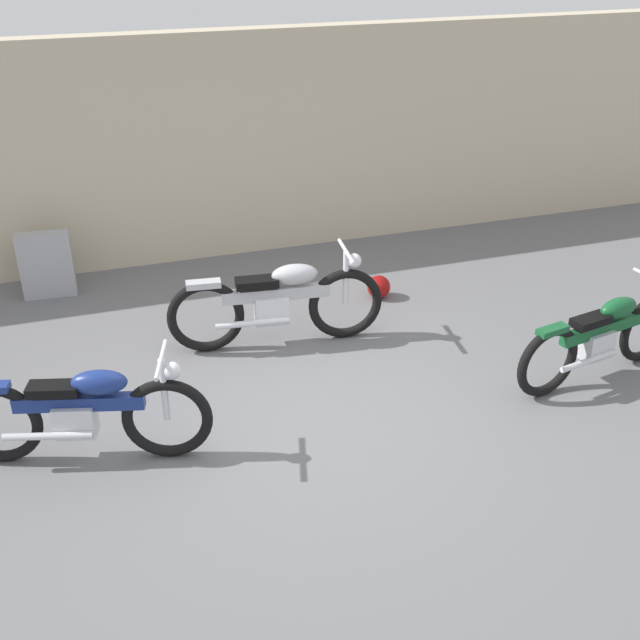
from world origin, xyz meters
name	(u,v)px	position (x,y,z in m)	size (l,w,h in m)	color
ground_plane	(309,417)	(0.00, 0.00, 0.00)	(40.00, 40.00, 0.00)	slate
building_wall	(210,148)	(0.00, 3.85, 1.33)	(18.00, 0.30, 2.67)	beige
stone_marker	(47,265)	(-2.03, 3.20, 0.37)	(0.57, 0.20, 0.74)	#9E9EA3
helmet	(379,287)	(1.45, 1.98, 0.13)	(0.26, 0.26, 0.26)	maroon
motorcycle_silver	(278,302)	(0.11, 1.32, 0.46)	(2.13, 0.60, 0.96)	black
motorcycle_green	(602,337)	(2.74, -0.20, 0.42)	(1.92, 0.63, 0.87)	black
motorcycle_blue	(83,412)	(-1.82, 0.01, 0.44)	(1.97, 0.76, 0.91)	black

